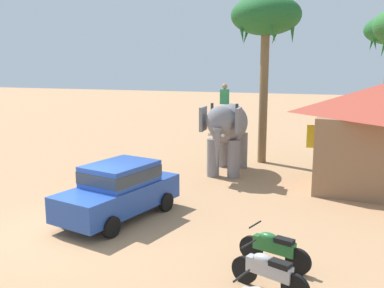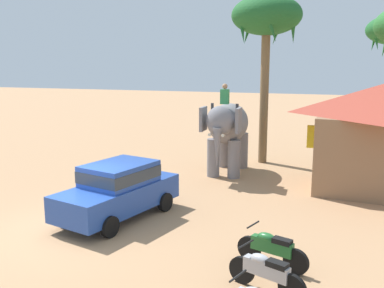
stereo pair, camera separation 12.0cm
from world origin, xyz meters
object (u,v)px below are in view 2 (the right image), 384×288
(car_sedan_foreground, at_px, (119,188))
(roadside_hut, at_px, (383,135))
(palm_tree_near_hut, at_px, (267,20))
(signboard_yellow, at_px, (320,141))
(motorcycle_mid_row, at_px, (272,248))
(elephant_with_mahout, at_px, (227,128))
(motorcycle_second_in_row, at_px, (266,272))

(car_sedan_foreground, relative_size, roadside_hut, 0.84)
(palm_tree_near_hut, distance_m, signboard_yellow, 6.37)
(motorcycle_mid_row, bearing_deg, palm_tree_near_hut, 101.86)
(elephant_with_mahout, bearing_deg, roadside_hut, -5.82)
(elephant_with_mahout, relative_size, roadside_hut, 0.75)
(motorcycle_mid_row, height_order, signboard_yellow, signboard_yellow)
(elephant_with_mahout, xyz_separation_m, signboard_yellow, (3.83, -0.27, -0.30))
(roadside_hut, bearing_deg, signboard_yellow, 171.14)
(motorcycle_mid_row, distance_m, signboard_yellow, 7.99)
(motorcycle_second_in_row, distance_m, signboard_yellow, 9.15)
(palm_tree_near_hut, height_order, roadside_hut, palm_tree_near_hut)
(roadside_hut, bearing_deg, motorcycle_mid_row, -109.86)
(elephant_with_mahout, xyz_separation_m, motorcycle_mid_row, (3.31, -8.15, -1.53))
(motorcycle_mid_row, distance_m, roadside_hut, 8.18)
(motorcycle_second_in_row, height_order, motorcycle_mid_row, same)
(palm_tree_near_hut, bearing_deg, elephant_with_mahout, -111.72)
(car_sedan_foreground, distance_m, elephant_with_mahout, 6.72)
(roadside_hut, bearing_deg, elephant_with_mahout, 174.18)
(motorcycle_second_in_row, bearing_deg, motorcycle_mid_row, 93.89)
(motorcycle_mid_row, bearing_deg, signboard_yellow, 86.25)
(roadside_hut, bearing_deg, motorcycle_second_in_row, -106.85)
(palm_tree_near_hut, relative_size, signboard_yellow, 3.23)
(car_sedan_foreground, xyz_separation_m, elephant_with_mahout, (1.67, 6.42, 1.06))
(signboard_yellow, bearing_deg, motorcycle_mid_row, -93.75)
(elephant_with_mahout, bearing_deg, motorcycle_mid_row, -67.89)
(elephant_with_mahout, xyz_separation_m, motorcycle_second_in_row, (3.39, -9.33, -1.53))
(motorcycle_mid_row, relative_size, signboard_yellow, 0.73)
(motorcycle_second_in_row, relative_size, palm_tree_near_hut, 0.22)
(palm_tree_near_hut, xyz_separation_m, signboard_yellow, (2.78, -2.90, -4.94))
(car_sedan_foreground, relative_size, motorcycle_second_in_row, 2.55)
(palm_tree_near_hut, distance_m, roadside_hut, 7.46)
(elephant_with_mahout, relative_size, signboard_yellow, 1.63)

